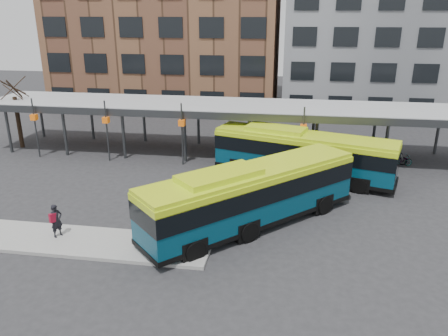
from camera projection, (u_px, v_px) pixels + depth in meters
ground at (193, 224)px, 24.35m from camera, size 120.00×120.00×0.00m
boarding_island at (75, 241)px, 22.34m from camera, size 14.00×3.00×0.18m
canopy at (227, 107)px, 35.00m from camera, size 40.00×6.53×4.80m
tree at (18, 120)px, 37.32m from camera, size 1.64×1.64×5.60m
building_brick at (168, 13)px, 51.84m from camera, size 26.00×14.00×22.00m
building_grey at (396, 23)px, 48.37m from camera, size 24.00×14.00×20.00m
bus_front at (252, 194)px, 23.55m from camera, size 11.22×11.18×3.60m
bus_rear at (302, 153)px, 30.66m from camera, size 12.82×6.22×3.47m
pedestrian at (56, 220)px, 22.36m from camera, size 0.68×0.77×1.76m
bike_rack at (385, 159)px, 33.47m from camera, size 4.21×1.30×1.01m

